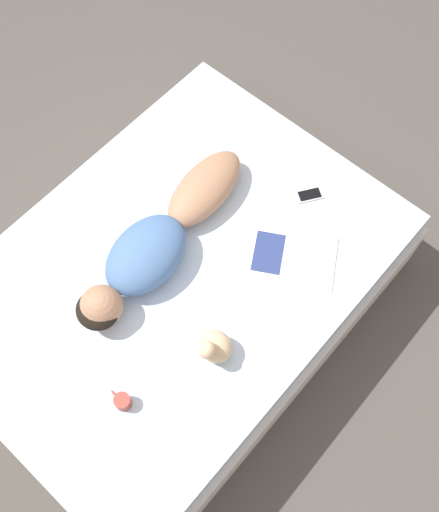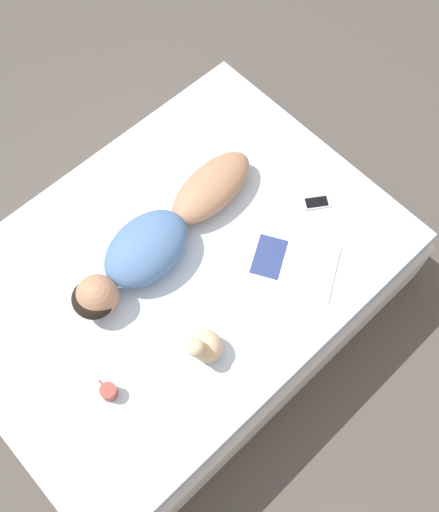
{
  "view_description": "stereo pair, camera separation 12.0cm",
  "coord_description": "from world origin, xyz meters",
  "px_view_note": "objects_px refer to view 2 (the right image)",
  "views": [
    {
      "loc": [
        -0.99,
        0.78,
        3.3
      ],
      "look_at": [
        -0.14,
        -0.19,
        0.6
      ],
      "focal_mm": 42.0,
      "sensor_mm": 36.0,
      "label": 1
    },
    {
      "loc": [
        -1.08,
        0.69,
        3.3
      ],
      "look_at": [
        -0.14,
        -0.19,
        0.6
      ],
      "focal_mm": 42.0,
      "sensor_mm": 36.0,
      "label": 2
    }
  ],
  "objects_px": {
    "person": "(159,236)",
    "open_magazine": "(290,263)",
    "coffee_mug": "(108,391)",
    "cell_phone": "(317,202)"
  },
  "relations": [
    {
      "from": "open_magazine",
      "to": "coffee_mug",
      "type": "xyz_separation_m",
      "value": [
        0.11,
        1.08,
        0.03
      ]
    },
    {
      "from": "open_magazine",
      "to": "cell_phone",
      "type": "xyz_separation_m",
      "value": [
        0.15,
        -0.36,
        0.0
      ]
    },
    {
      "from": "person",
      "to": "open_magazine",
      "type": "distance_m",
      "value": 0.67
    },
    {
      "from": "person",
      "to": "open_magazine",
      "type": "bearing_deg",
      "value": -147.39
    },
    {
      "from": "open_magazine",
      "to": "cell_phone",
      "type": "height_order",
      "value": "same"
    },
    {
      "from": "person",
      "to": "cell_phone",
      "type": "xyz_separation_m",
      "value": [
        -0.37,
        -0.76,
        -0.09
      ]
    },
    {
      "from": "coffee_mug",
      "to": "person",
      "type": "bearing_deg",
      "value": -58.22
    },
    {
      "from": "open_magazine",
      "to": "coffee_mug",
      "type": "height_order",
      "value": "coffee_mug"
    },
    {
      "from": "open_magazine",
      "to": "cell_phone",
      "type": "distance_m",
      "value": 0.39
    },
    {
      "from": "person",
      "to": "coffee_mug",
      "type": "height_order",
      "value": "person"
    }
  ]
}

